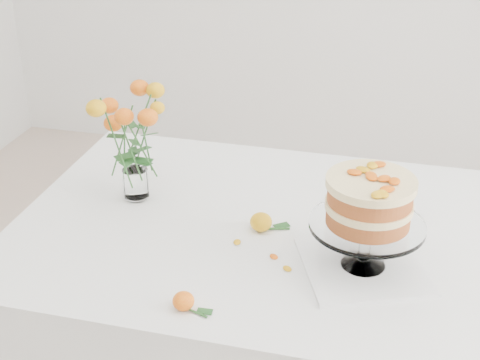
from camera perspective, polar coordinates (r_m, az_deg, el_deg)
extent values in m
cube|color=tan|center=(1.72, 4.48, -4.88)|extent=(1.40, 0.90, 0.04)
cylinder|color=tan|center=(2.38, -9.15, -5.82)|extent=(0.06, 0.06, 0.71)
cube|color=white|center=(1.71, 4.51, -4.23)|extent=(1.42, 0.92, 0.01)
cube|color=white|center=(2.15, 6.59, -0.27)|extent=(1.42, 0.01, 0.20)
cube|color=white|center=(1.98, -16.26, -3.93)|extent=(0.01, 0.92, 0.20)
cube|color=white|center=(1.58, 10.42, -7.23)|extent=(0.35, 0.35, 0.01)
cylinder|color=white|center=(1.54, 10.63, -5.25)|extent=(0.03, 0.03, 0.08)
cylinder|color=white|center=(1.52, 10.78, -3.75)|extent=(0.26, 0.26, 0.01)
cylinder|color=#B05427|center=(1.51, 10.86, -2.97)|extent=(0.23, 0.23, 0.04)
cylinder|color=beige|center=(1.49, 10.95, -2.08)|extent=(0.24, 0.24, 0.02)
cylinder|color=#B05427|center=(1.48, 11.04, -1.17)|extent=(0.23, 0.23, 0.04)
cylinder|color=beige|center=(1.47, 11.14, -0.22)|extent=(0.25, 0.25, 0.02)
cylinder|color=white|center=(1.86, -8.79, -1.43)|extent=(0.06, 0.06, 0.01)
cylinder|color=white|center=(1.84, -8.88, -0.24)|extent=(0.07, 0.07, 0.08)
ellipsoid|color=gold|center=(1.68, 1.80, -3.60)|extent=(0.06, 0.06, 0.05)
cylinder|color=#2A5D25|center=(1.70, 3.12, -4.20)|extent=(0.07, 0.02, 0.01)
ellipsoid|color=#E83F0B|center=(1.43, -4.85, -10.25)|extent=(0.05, 0.05, 0.04)
cylinder|color=#2A5D25|center=(1.43, -3.76, -11.26)|extent=(0.05, 0.02, 0.00)
ellipsoid|color=orange|center=(1.64, -0.24, -5.33)|extent=(0.03, 0.02, 0.00)
ellipsoid|color=orange|center=(1.59, 2.90, -6.57)|extent=(0.03, 0.02, 0.00)
ellipsoid|color=orange|center=(1.55, 4.06, -7.57)|extent=(0.03, 0.02, 0.00)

